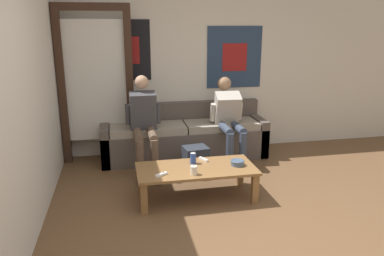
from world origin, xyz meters
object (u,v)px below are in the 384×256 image
object	(u,v)px
person_seated_adult	(144,121)
game_controller_near_left	(204,159)
person_seated_teen	(229,117)
drink_can_blue	(193,158)
backpack	(196,162)
pillar_candle	(194,170)
game_controller_near_right	(161,175)
coffee_table	(196,172)
couch	(184,138)
ceramic_bowl	(237,162)

from	to	relation	value
person_seated_adult	game_controller_near_left	distance (m)	1.03
person_seated_teen	drink_can_blue	size ratio (longest dim) A/B	9.41
backpack	drink_can_blue	size ratio (longest dim) A/B	3.02
pillar_candle	drink_can_blue	size ratio (longest dim) A/B	0.85
backpack	person_seated_adult	bearing A→B (deg)	151.82
person_seated_teen	game_controller_near_right	world-z (taller)	person_seated_teen
pillar_candle	drink_can_blue	bearing A→B (deg)	79.80
person_seated_adult	pillar_candle	xyz separation A→B (m)	(0.42, -1.17, -0.26)
coffee_table	backpack	bearing A→B (deg)	78.15
game_controller_near_left	game_controller_near_right	xyz separation A→B (m)	(-0.54, -0.36, 0.00)
couch	backpack	distance (m)	0.72
coffee_table	ceramic_bowl	size ratio (longest dim) A/B	8.39
couch	pillar_candle	xyz separation A→B (m)	(-0.18, -1.54, 0.12)
couch	game_controller_near_right	distance (m)	1.60
ceramic_bowl	game_controller_near_left	distance (m)	0.41
couch	drink_can_blue	xyz separation A→B (m)	(-0.12, -1.22, 0.14)
game_controller_near_left	person_seated_teen	bearing A→B (deg)	56.68
person_seated_teen	game_controller_near_right	bearing A→B (deg)	-132.29
couch	drink_can_blue	distance (m)	1.24
couch	drink_can_blue	world-z (taller)	couch
couch	coffee_table	xyz separation A→B (m)	(-0.11, -1.36, 0.02)
pillar_candle	ceramic_bowl	bearing A→B (deg)	16.90
coffee_table	person_seated_adult	xyz separation A→B (m)	(-0.49, 0.98, 0.36)
drink_can_blue	person_seated_teen	bearing A→B (deg)	52.88
person_seated_teen	game_controller_near_right	size ratio (longest dim) A/B	8.34
coffee_table	game_controller_near_right	distance (m)	0.44
ceramic_bowl	couch	bearing A→B (deg)	104.37
pillar_candle	game_controller_near_right	xyz separation A→B (m)	(-0.34, 0.03, -0.03)
coffee_table	ceramic_bowl	distance (m)	0.48
person_seated_teen	backpack	size ratio (longest dim) A/B	3.12
ceramic_bowl	pillar_candle	xyz separation A→B (m)	(-0.53, -0.16, 0.01)
person_seated_adult	game_controller_near_right	size ratio (longest dim) A/B	8.85
backpack	game_controller_near_left	bearing A→B (deg)	-90.48
couch	pillar_candle	size ratio (longest dim) A/B	22.37
ceramic_bowl	drink_can_blue	world-z (taller)	drink_can_blue
pillar_candle	couch	bearing A→B (deg)	83.43
backpack	ceramic_bowl	distance (m)	0.78
person_seated_adult	backpack	distance (m)	0.86
person_seated_teen	backpack	xyz separation A→B (m)	(-0.55, -0.40, -0.47)
person_seated_adult	person_seated_teen	xyz separation A→B (m)	(1.17, 0.07, -0.02)
ceramic_bowl	pillar_candle	world-z (taller)	pillar_candle
person_seated_adult	couch	bearing A→B (deg)	32.04
game_controller_near_left	game_controller_near_right	world-z (taller)	same
couch	person_seated_adult	xyz separation A→B (m)	(-0.60, -0.38, 0.38)
backpack	drink_can_blue	distance (m)	0.59
backpack	pillar_candle	xyz separation A→B (m)	(-0.20, -0.83, 0.23)
ceramic_bowl	backpack	bearing A→B (deg)	116.23
couch	game_controller_near_right	size ratio (longest dim) A/B	16.86
ceramic_bowl	drink_can_blue	distance (m)	0.50
game_controller_near_left	person_seated_adult	bearing A→B (deg)	128.57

